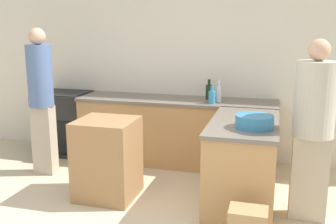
{
  "coord_description": "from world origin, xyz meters",
  "views": [
    {
      "loc": [
        1.26,
        -2.83,
        1.85
      ],
      "look_at": [
        0.16,
        1.15,
        0.93
      ],
      "focal_mm": 42.0,
      "sensor_mm": 36.0,
      "label": 1
    }
  ],
  "objects": [
    {
      "name": "wall_back",
      "position": [
        0.0,
        2.49,
        1.35
      ],
      "size": [
        8.0,
        0.06,
        2.7
      ],
      "color": "silver",
      "rests_on": "ground_plane"
    },
    {
      "name": "counter_peninsula",
      "position": [
        0.98,
        1.15,
        0.44
      ],
      "size": [
        0.69,
        1.36,
        0.88
      ],
      "color": "tan",
      "rests_on": "ground_plane"
    },
    {
      "name": "island_table",
      "position": [
        -0.45,
        0.88,
        0.43
      ],
      "size": [
        0.62,
        0.59,
        0.87
      ],
      "color": "#997047",
      "rests_on": "ground_plane"
    },
    {
      "name": "mixing_bowl",
      "position": [
        1.09,
        0.88,
        0.95
      ],
      "size": [
        0.36,
        0.36,
        0.13
      ],
      "color": "teal",
      "rests_on": "counter_peninsula"
    },
    {
      "name": "dish_soap_bottle",
      "position": [
        0.5,
        1.95,
        0.97
      ],
      "size": [
        0.09,
        0.09,
        0.22
      ],
      "color": "#338CBF",
      "rests_on": "counter_back"
    },
    {
      "name": "vinegar_bottle_clear",
      "position": [
        0.57,
        2.06,
        1.0
      ],
      "size": [
        0.07,
        0.07,
        0.28
      ],
      "color": "silver",
      "rests_on": "counter_back"
    },
    {
      "name": "range_oven",
      "position": [
        -1.69,
        2.15,
        0.45
      ],
      "size": [
        0.74,
        0.63,
        0.9
      ],
      "color": "black",
      "rests_on": "ground_plane"
    },
    {
      "name": "person_by_range",
      "position": [
        -1.5,
        1.32,
        1.0
      ],
      "size": [
        0.3,
        0.3,
        1.82
      ],
      "color": "#ADA38E",
      "rests_on": "ground_plane"
    },
    {
      "name": "person_at_peninsula",
      "position": [
        1.62,
        0.95,
        0.93
      ],
      "size": [
        0.38,
        0.38,
        1.73
      ],
      "color": "#ADA38E",
      "rests_on": "ground_plane"
    },
    {
      "name": "counter_back",
      "position": [
        0.0,
        2.13,
        0.44
      ],
      "size": [
        2.64,
        0.68,
        0.88
      ],
      "color": "tan",
      "rests_on": "ground_plane"
    },
    {
      "name": "wine_bottle_dark",
      "position": [
        0.42,
        2.24,
        0.99
      ],
      "size": [
        0.08,
        0.08,
        0.26
      ],
      "color": "black",
      "rests_on": "counter_back"
    }
  ]
}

